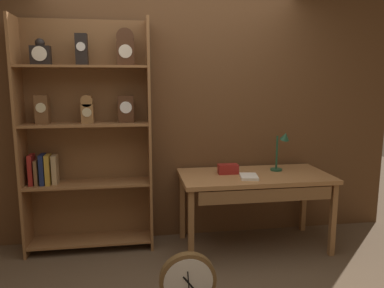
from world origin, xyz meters
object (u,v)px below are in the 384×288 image
object	(u,v)px
open_repair_manual	(249,177)
bookshelf	(85,134)
workbench	(255,183)
round_clock_large	(188,282)
desk_lamp	(281,148)
toolbox_small	(228,169)

from	to	relation	value
open_repair_manual	bookshelf	bearing A→B (deg)	176.47
bookshelf	workbench	bearing A→B (deg)	-9.32
open_repair_manual	round_clock_large	distance (m)	1.22
desk_lamp	round_clock_large	size ratio (longest dim) A/B	0.91
workbench	desk_lamp	distance (m)	0.45
bookshelf	toolbox_small	distance (m)	1.42
bookshelf	round_clock_large	bearing A→B (deg)	-55.90
workbench	toolbox_small	world-z (taller)	toolbox_small
bookshelf	toolbox_small	size ratio (longest dim) A/B	11.38
workbench	round_clock_large	size ratio (longest dim) A/B	3.23
desk_lamp	open_repair_manual	xyz separation A→B (m)	(-0.40, -0.21, -0.23)
workbench	round_clock_large	world-z (taller)	workbench
round_clock_large	desk_lamp	bearing A→B (deg)	43.62
bookshelf	toolbox_small	bearing A→B (deg)	-7.47
toolbox_small	round_clock_large	world-z (taller)	toolbox_small
bookshelf	round_clock_large	xyz separation A→B (m)	(0.82, -1.21, -0.91)
workbench	bookshelf	bearing A→B (deg)	170.68
toolbox_small	round_clock_large	distance (m)	1.29
desk_lamp	workbench	bearing A→B (deg)	-159.88
bookshelf	round_clock_large	distance (m)	1.72
bookshelf	open_repair_manual	world-z (taller)	bookshelf
bookshelf	desk_lamp	bearing A→B (deg)	-4.63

